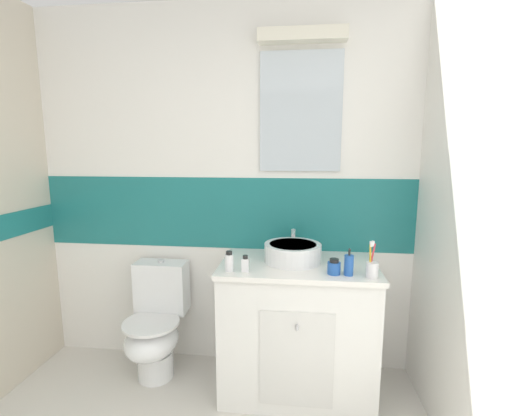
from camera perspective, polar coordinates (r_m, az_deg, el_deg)
The scene contains 9 objects.
wall_back_tiled at distance 2.51m, azimuth -4.94°, elevation 2.98°, with size 3.20×0.20×2.50m.
vanity_cabinet at distance 2.39m, azimuth 6.58°, elevation -18.45°, with size 0.95×0.59×0.85m.
sink_basin at distance 2.23m, azimuth 5.94°, elevation -7.07°, with size 0.35×0.40×0.17m.
toilet at distance 2.63m, azimuth -15.84°, elevation -17.67°, with size 0.37×0.50×0.78m.
toothbrush_cup at distance 2.05m, azimuth 18.21°, elevation -9.22°, with size 0.07×0.07×0.20m.
soap_dispenser at distance 2.04m, azimuth 14.75°, elevation -8.88°, with size 0.05×0.05×0.16m.
perfume_flask_small at distance 2.04m, azimuth -1.74°, elevation -9.02°, with size 0.04×0.03×0.10m.
lotion_bottle_short at distance 2.05m, azimuth -4.36°, elevation -8.67°, with size 0.05×0.05×0.12m.
hair_gel_jar at distance 2.05m, azimuth 12.46°, elevation -9.31°, with size 0.07×0.07×0.09m.
Camera 1 is at (0.51, 0.00, 1.53)m, focal length 24.80 mm.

